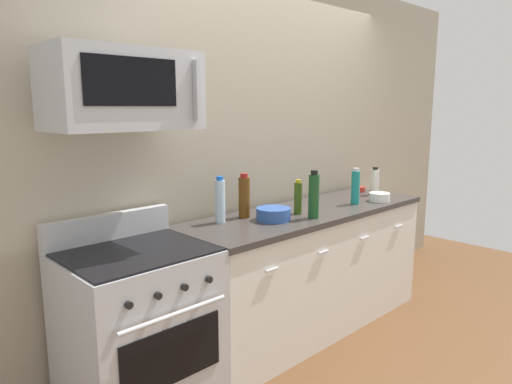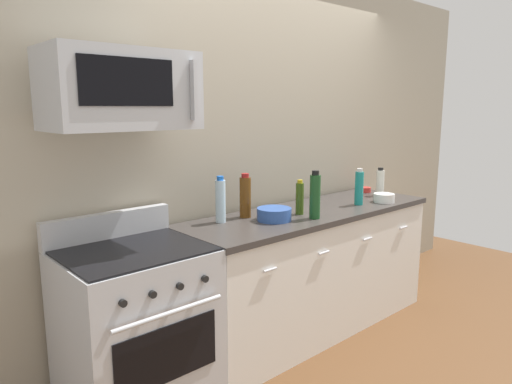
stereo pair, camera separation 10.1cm
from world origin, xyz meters
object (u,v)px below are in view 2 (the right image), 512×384
at_px(bottle_sparkling_teal, 359,188).
at_px(bottle_vinegar_white, 380,182).
at_px(bottle_olive_oil, 300,198).
at_px(bottle_wine_green, 315,196).
at_px(bottle_water_clear, 220,200).
at_px(bowl_white_ceramic, 384,198).
at_px(range_oven, 137,328).
at_px(microwave, 121,90).
at_px(bottle_wine_amber, 245,197).
at_px(bowl_red_small, 365,189).
at_px(bowl_blue_mixing, 274,214).

xyz_separation_m(bottle_sparkling_teal, bottle_vinegar_white, (0.46, 0.11, -0.02)).
xyz_separation_m(bottle_olive_oil, bottle_wine_green, (-0.02, -0.16, 0.04)).
bearing_deg(bottle_wine_green, bottle_water_clear, 147.69).
bearing_deg(bottle_sparkling_teal, bowl_white_ceramic, -17.71).
distance_m(bottle_olive_oil, bottle_water_clear, 0.59).
bearing_deg(bottle_water_clear, range_oven, -167.70).
bearing_deg(bowl_white_ceramic, bottle_wine_green, 179.81).
bearing_deg(bottle_water_clear, microwave, -171.19).
bearing_deg(bottle_sparkling_teal, bottle_wine_amber, 163.78).
bearing_deg(bowl_white_ceramic, bottle_sparkling_teal, 162.29).
xyz_separation_m(bottle_wine_amber, bottle_water_clear, (-0.21, 0.00, 0.00)).
relative_size(microwave, bowl_white_ceramic, 4.55).
bearing_deg(bowl_red_small, bottle_wine_amber, -179.16).
bearing_deg(bowl_blue_mixing, bottle_wine_green, -30.58).
bearing_deg(bottle_wine_amber, bottle_wine_green, -46.20).
relative_size(bottle_sparkling_teal, bowl_white_ceramic, 1.73).
height_order(range_oven, bottle_wine_green, bottle_wine_green).
xyz_separation_m(bottle_vinegar_white, bottle_water_clear, (-1.59, 0.16, 0.03)).
distance_m(bowl_blue_mixing, bowl_white_ceramic, 1.09).
bearing_deg(bowl_white_ceramic, microwave, 173.59).
bearing_deg(bowl_blue_mixing, bottle_sparkling_teal, -4.87).
bearing_deg(bottle_water_clear, bowl_red_small, 0.72).
xyz_separation_m(bottle_sparkling_teal, bowl_blue_mixing, (-0.84, 0.07, -0.09)).
relative_size(microwave, bowl_red_small, 6.92).
bearing_deg(bottle_sparkling_teal, bowl_blue_mixing, 175.13).
xyz_separation_m(range_oven, microwave, (0.00, 0.04, 1.28)).
relative_size(range_oven, bottle_wine_green, 3.26).
distance_m(bottle_wine_green, bowl_red_small, 1.16).
bearing_deg(range_oven, bowl_white_ceramic, -5.19).
distance_m(microwave, bowl_blue_mixing, 1.28).
bearing_deg(bottle_wine_green, range_oven, 171.52).
relative_size(microwave, bottle_olive_oil, 3.04).
bearing_deg(bottle_vinegar_white, bowl_white_ceramic, -140.53).
distance_m(bottle_vinegar_white, bowl_blue_mixing, 1.30).
distance_m(bottle_wine_amber, bowl_blue_mixing, 0.24).
xyz_separation_m(bottle_olive_oil, bottle_wine_amber, (-0.35, 0.19, 0.03)).
bearing_deg(bowl_red_small, range_oven, -175.72).
bearing_deg(bottle_wine_green, bottle_olive_oil, 83.31).
bearing_deg(bottle_wine_amber, microwave, -173.22).
distance_m(bottle_wine_amber, bottle_vinegar_white, 1.39).
relative_size(bottle_wine_amber, bowl_blue_mixing, 1.31).
relative_size(bottle_olive_oil, bowl_white_ceramic, 1.50).
bearing_deg(bottle_wine_amber, range_oven, -170.50).
relative_size(microwave, bottle_vinegar_white, 3.11).
bearing_deg(bowl_white_ceramic, bottle_wine_amber, 163.48).
bearing_deg(bottle_vinegar_white, bottle_olive_oil, -178.72).
xyz_separation_m(range_oven, bottle_vinegar_white, (2.30, -0.01, 0.56)).
bearing_deg(bowl_red_small, bottle_olive_oil, -169.14).
xyz_separation_m(microwave, bottle_water_clear, (0.71, 0.11, -0.68)).
relative_size(range_oven, bowl_blue_mixing, 4.63).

